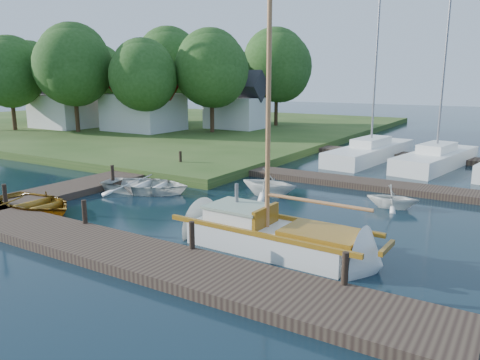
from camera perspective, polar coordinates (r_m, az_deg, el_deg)
The scene contains 29 objects.
ground at distance 18.35m, azimuth -0.00°, elevation -3.66°, with size 160.00×160.00×0.00m, color black.
near_dock at distance 13.84m, azimuth -13.38°, elevation -8.78°, with size 18.00×2.20×0.30m, color #31231D.
left_dock at distance 24.74m, azimuth -13.41°, elevation 0.55°, with size 2.20×18.00×0.30m, color #31231D.
far_dock at distance 23.22m, azimuth 12.76°, elevation -0.18°, with size 14.00×1.60×0.30m, color #31231D.
shore at distance 52.76m, azimuth -13.44°, elevation 6.76°, with size 50.00×40.00×0.50m, color #2C4A18.
mooring_post_0 at distance 20.03m, azimuth -26.74°, elevation -1.57°, with size 0.16×0.16×0.80m, color black.
mooring_post_1 at distance 16.44m, azimuth -18.43°, elevation -3.69°, with size 0.16×0.16×0.80m, color black.
mooring_post_2 at distance 13.41m, azimuth -5.88°, elevation -6.70°, with size 0.16×0.16×0.80m, color black.
mooring_post_3 at distance 11.39m, azimuth 12.68°, elevation -10.47°, with size 0.16×0.16×0.80m, color black.
mooring_post_4 at distance 22.57m, azimuth -15.27°, elevation 0.76°, with size 0.16×0.16×0.80m, color black.
mooring_post_5 at distance 26.16m, azimuth -7.27°, elevation 2.64°, with size 0.16×0.16×0.80m, color black.
sailboat at distance 14.11m, azimuth 4.58°, elevation -7.22°, with size 7.20×2.18×9.83m.
dinghy at distance 19.78m, azimuth -23.79°, elevation -2.32°, with size 2.84×3.98×0.82m, color brown.
tender_a at distance 21.52m, azimuth -11.42°, elevation -0.35°, with size 2.93×4.10×0.85m, color white.
tender_b at distance 20.40m, azimuth 3.54°, elevation -0.10°, with size 2.21×2.56×1.35m, color white.
tender_d at distance 19.43m, azimuth 18.14°, elevation -1.79°, with size 1.71×1.98×1.04m, color white.
marina_boat_1 at distance 30.64m, azimuth 15.65°, elevation 3.44°, with size 3.24×9.59×11.50m.
marina_boat_2 at distance 29.22m, azimuth 22.80°, elevation 2.54°, with size 3.59×8.38×11.61m.
house_a at distance 42.71m, azimuth -11.70°, elevation 9.26°, with size 6.30×5.00×6.29m.
house_b at distance 47.30m, azimuth -20.53°, elevation 8.78°, with size 5.77×4.50×5.79m.
house_c at distance 43.79m, azimuth -0.38°, elevation 9.08°, with size 5.25×4.00×5.28m.
tree_0 at distance 46.61m, azimuth -26.24°, elevation 11.67°, with size 6.12×6.07×8.28m.
tree_1 at distance 42.91m, azimuth -19.60°, elevation 13.01°, with size 6.70×6.70×9.20m.
tree_2 at distance 39.86m, azimuth -11.67°, elevation 12.35°, with size 5.83×5.75×7.82m.
tree_3 at distance 40.44m, azimuth -3.45°, elevation 13.37°, with size 6.41×6.38×8.74m.
tree_4 at distance 48.52m, azimuth -8.61°, elevation 13.74°, with size 7.01×7.01×9.66m.
tree_5 at distance 52.66m, azimuth -16.83°, elevation 12.20°, with size 6.00×5.94×8.10m.
tree_6 at distance 54.92m, azimuth -24.29°, elevation 11.87°, with size 6.24×6.20×8.46m.
tree_7 at distance 46.25m, azimuth 4.53°, elevation 13.70°, with size 6.83×6.83×9.38m.
Camera 1 is at (9.31, -14.99, 5.05)m, focal length 35.00 mm.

